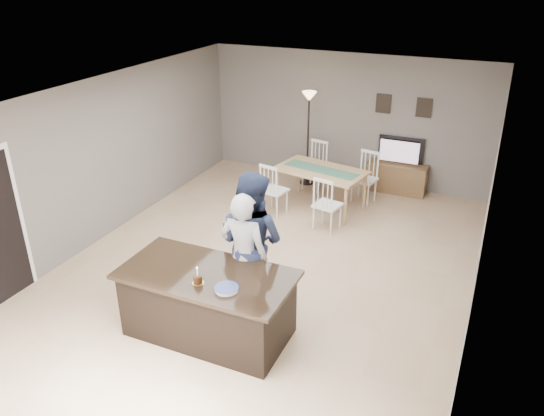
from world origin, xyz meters
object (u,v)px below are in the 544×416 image
at_px(birthday_cake, 198,279).
at_px(plate_stack, 226,289).
at_px(kitchen_island, 208,303).
at_px(television, 400,151).
at_px(dining_table, 321,176).
at_px(tv_console, 396,178).
at_px(man, 251,242).
at_px(woman, 244,257).
at_px(floor_lamp, 309,113).

relative_size(birthday_cake, plate_stack, 0.79).
bearing_deg(kitchen_island, television, 77.99).
xyz_separation_m(television, birthday_cake, (-1.18, -5.87, 0.09)).
relative_size(kitchen_island, dining_table, 1.01).
distance_m(kitchen_island, tv_console, 5.70).
distance_m(man, dining_table, 3.43).
bearing_deg(plate_stack, television, 82.27).
xyz_separation_m(tv_console, woman, (-0.96, -5.02, 0.59)).
relative_size(television, birthday_cake, 4.12).
bearing_deg(television, woman, 79.30).
height_order(birthday_cake, plate_stack, birthday_cake).
relative_size(kitchen_island, birthday_cake, 9.70).
bearing_deg(kitchen_island, man, 74.06).
relative_size(woman, floor_lamp, 0.91).
distance_m(birthday_cake, plate_stack, 0.38).
bearing_deg(kitchen_island, tv_console, 77.84).
bearing_deg(woman, television, -102.17).
height_order(man, plate_stack, man).
relative_size(tv_console, birthday_cake, 5.41).
bearing_deg(plate_stack, kitchen_island, 150.55).
xyz_separation_m(woman, man, (-0.01, 0.24, 0.09)).
bearing_deg(man, plate_stack, 108.89).
height_order(plate_stack, dining_table, dining_table).
height_order(tv_console, dining_table, dining_table).
bearing_deg(television, birthday_cake, 78.66).
bearing_deg(dining_table, birthday_cake, -78.94).
xyz_separation_m(man, birthday_cake, (-0.20, -1.02, -0.04)).
distance_m(man, plate_stack, 1.04).
distance_m(man, floor_lamp, 4.58).
distance_m(plate_stack, floor_lamp, 5.61).
bearing_deg(television, tv_console, 90.00).
relative_size(man, plate_stack, 7.03).
bearing_deg(kitchen_island, floor_lamp, 96.97).
distance_m(kitchen_island, floor_lamp, 5.40).
bearing_deg(man, television, -92.33).
relative_size(kitchen_island, television, 2.35).
distance_m(television, birthday_cake, 5.99).
xyz_separation_m(birthday_cake, plate_stack, (0.38, 0.00, -0.03)).
bearing_deg(floor_lamp, woman, -79.40).
xyz_separation_m(woman, plate_stack, (0.17, -0.78, 0.03)).
xyz_separation_m(woman, birthday_cake, (-0.22, -0.78, 0.06)).
distance_m(kitchen_island, plate_stack, 0.66).
xyz_separation_m(plate_stack, floor_lamp, (-1.05, 5.48, 0.61)).
relative_size(woman, plate_stack, 6.37).
bearing_deg(floor_lamp, television, 11.85).
bearing_deg(tv_console, woman, -100.85).
height_order(man, birthday_cake, man).
bearing_deg(dining_table, woman, -75.55).
height_order(kitchen_island, floor_lamp, floor_lamp).
xyz_separation_m(television, plate_stack, (-0.80, -5.87, 0.06)).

